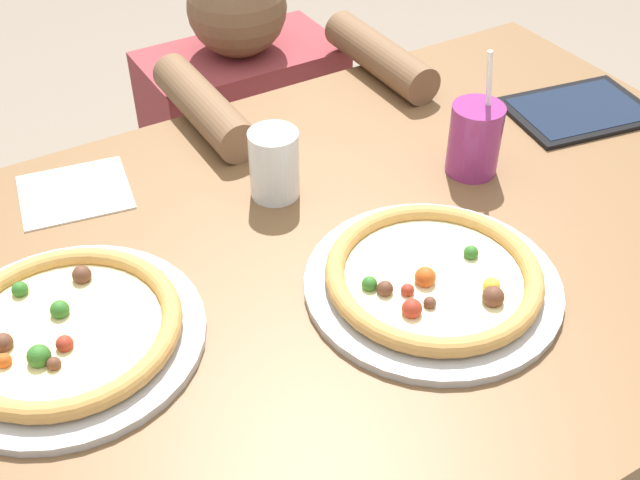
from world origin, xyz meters
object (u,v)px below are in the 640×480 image
Objects in this scene: drink_cup_colored at (475,139)px; diner_seated at (251,186)px; pizza_far at (65,331)px; tablet at (579,110)px; water_cup_clear at (274,163)px; pizza_near at (433,279)px.

drink_cup_colored is 0.22× the size of diner_seated.
pizza_far is 1.67× the size of drink_cup_colored.
diner_seated is at bearing 48.46° from pizza_far.
tablet is (0.27, 0.04, -0.05)m from drink_cup_colored.
drink_cup_colored is 0.31m from water_cup_clear.
pizza_near and pizza_far have the same top height.
water_cup_clear is 0.63m from diner_seated.
pizza_far is 3.15× the size of water_cup_clear.
tablet is 0.74m from diner_seated.
pizza_far is 0.36× the size of diner_seated.
pizza_near is at bearing -138.93° from drink_cup_colored.
diner_seated is (-0.12, 0.56, -0.39)m from drink_cup_colored.
diner_seated is at bearing 82.95° from pizza_near.
pizza_near is 3.15× the size of water_cup_clear.
drink_cup_colored is (0.22, 0.19, 0.04)m from pizza_near.
diner_seated is (0.09, 0.75, -0.35)m from pizza_near.
pizza_near is 0.83m from diner_seated.
pizza_far is (-0.44, 0.15, -0.00)m from pizza_near.
pizza_far is 1.26× the size of tablet.
water_cup_clear is at bearing 173.91° from tablet.
pizza_far is 0.87m from diner_seated.
water_cup_clear is 0.40× the size of tablet.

